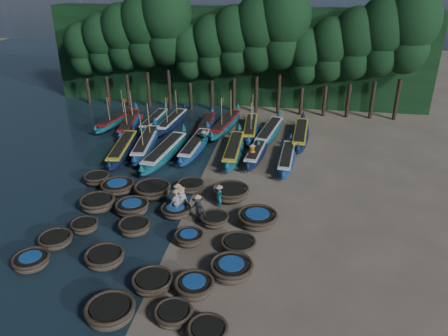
% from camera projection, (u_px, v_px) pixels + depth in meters
% --- Properties ---
extents(ground, '(120.00, 120.00, 0.00)m').
position_uv_depth(ground, '(187.00, 207.00, 28.05)').
color(ground, gray).
rests_on(ground, ground).
extents(foliage_wall, '(40.00, 3.00, 10.00)m').
position_uv_depth(foliage_wall, '(238.00, 56.00, 46.83)').
color(foliage_wall, black).
rests_on(foliage_wall, ground).
extents(coracle_2, '(2.25, 2.25, 0.80)m').
position_uv_depth(coracle_2, '(110.00, 311.00, 19.03)').
color(coracle_2, brown).
rests_on(coracle_2, ground).
extents(coracle_3, '(1.97, 1.97, 0.66)m').
position_uv_depth(coracle_3, '(173.00, 314.00, 18.98)').
color(coracle_3, brown).
rests_on(coracle_3, ground).
extents(coracle_4, '(1.92, 1.92, 0.70)m').
position_uv_depth(coracle_4, '(207.00, 332.00, 18.06)').
color(coracle_4, brown).
rests_on(coracle_4, ground).
extents(coracle_5, '(2.24, 2.24, 0.68)m').
position_uv_depth(coracle_5, '(31.00, 261.00, 22.33)').
color(coracle_5, brown).
rests_on(coracle_5, ground).
extents(coracle_6, '(2.50, 2.50, 0.73)m').
position_uv_depth(coracle_6, '(105.00, 258.00, 22.54)').
color(coracle_6, brown).
rests_on(coracle_6, ground).
extents(coracle_7, '(2.50, 2.50, 0.68)m').
position_uv_depth(coracle_7, '(152.00, 282.00, 20.88)').
color(coracle_7, brown).
rests_on(coracle_7, ground).
extents(coracle_8, '(2.15, 2.15, 0.77)m').
position_uv_depth(coracle_8, '(194.00, 286.00, 20.51)').
color(coracle_8, brown).
rests_on(coracle_8, ground).
extents(coracle_9, '(2.49, 2.49, 0.83)m').
position_uv_depth(coracle_9, '(231.00, 269.00, 21.63)').
color(coracle_9, brown).
rests_on(coracle_9, ground).
extents(coracle_10, '(2.06, 2.06, 0.64)m').
position_uv_depth(coracle_10, '(56.00, 240.00, 24.07)').
color(coracle_10, brown).
rests_on(coracle_10, ground).
extents(coracle_11, '(1.63, 1.63, 0.65)m').
position_uv_depth(coracle_11, '(85.00, 226.00, 25.32)').
color(coracle_11, brown).
rests_on(coracle_11, ground).
extents(coracle_12, '(1.89, 1.89, 0.75)m').
position_uv_depth(coracle_12, '(134.00, 227.00, 25.14)').
color(coracle_12, brown).
rests_on(coracle_12, ground).
extents(coracle_13, '(1.97, 1.97, 0.65)m').
position_uv_depth(coracle_13, '(189.00, 237.00, 24.25)').
color(coracle_13, brown).
rests_on(coracle_13, ground).
extents(coracle_14, '(1.99, 1.99, 0.69)m').
position_uv_depth(coracle_14, '(238.00, 245.00, 23.62)').
color(coracle_14, brown).
rests_on(coracle_14, ground).
extents(coracle_15, '(2.25, 2.25, 0.81)m').
position_uv_depth(coracle_15, '(98.00, 203.00, 27.52)').
color(coracle_15, brown).
rests_on(coracle_15, ground).
extents(coracle_16, '(2.12, 2.12, 0.78)m').
position_uv_depth(coracle_16, '(132.00, 207.00, 27.07)').
color(coracle_16, brown).
rests_on(coracle_16, ground).
extents(coracle_17, '(1.90, 1.90, 0.65)m').
position_uv_depth(coracle_17, '(176.00, 210.00, 26.89)').
color(coracle_17, brown).
rests_on(coracle_17, ground).
extents(coracle_18, '(1.75, 1.75, 0.64)m').
position_uv_depth(coracle_18, '(214.00, 219.00, 25.97)').
color(coracle_18, brown).
rests_on(coracle_18, ground).
extents(coracle_19, '(3.01, 3.01, 0.81)m').
position_uv_depth(coracle_19, '(257.00, 218.00, 25.90)').
color(coracle_19, brown).
rests_on(coracle_19, ground).
extents(coracle_20, '(1.83, 1.83, 0.73)m').
position_uv_depth(coracle_20, '(97.00, 179.00, 30.74)').
color(coracle_20, brown).
rests_on(coracle_20, ground).
extents(coracle_21, '(2.57, 2.57, 0.76)m').
position_uv_depth(coracle_21, '(118.00, 187.00, 29.57)').
color(coracle_21, brown).
rests_on(coracle_21, ground).
extents(coracle_22, '(2.90, 2.90, 0.85)m').
position_uv_depth(coracle_22, '(152.00, 190.00, 29.08)').
color(coracle_22, brown).
rests_on(coracle_22, ground).
extents(coracle_23, '(1.91, 1.91, 0.65)m').
position_uv_depth(coracle_23, '(191.00, 186.00, 29.83)').
color(coracle_23, brown).
rests_on(coracle_23, ground).
extents(coracle_24, '(2.87, 2.87, 0.85)m').
position_uv_depth(coracle_24, '(230.00, 192.00, 28.75)').
color(coracle_24, brown).
rests_on(coracle_24, ground).
extents(long_boat_2, '(2.49, 8.19, 1.45)m').
position_uv_depth(long_boat_2, '(123.00, 149.00, 35.23)').
color(long_boat_2, black).
rests_on(long_boat_2, ground).
extents(long_boat_3, '(2.53, 8.59, 3.68)m').
position_uv_depth(long_boat_3, '(146.00, 144.00, 36.13)').
color(long_boat_3, navy).
rests_on(long_boat_3, ground).
extents(long_boat_4, '(2.50, 8.85, 1.57)m').
position_uv_depth(long_boat_4, '(165.00, 152.00, 34.55)').
color(long_boat_4, '#10535F').
rests_on(long_boat_4, ground).
extents(long_boat_5, '(1.94, 8.15, 1.44)m').
position_uv_depth(long_boat_5, '(195.00, 146.00, 35.82)').
color(long_boat_5, navy).
rests_on(long_boat_5, ground).
extents(long_boat_6, '(1.64, 8.31, 1.46)m').
position_uv_depth(long_boat_6, '(234.00, 150.00, 35.04)').
color(long_boat_6, '#10535F').
rests_on(long_boat_6, ground).
extents(long_boat_7, '(2.06, 7.55, 1.33)m').
position_uv_depth(long_boat_7, '(257.00, 151.00, 34.92)').
color(long_boat_7, black).
rests_on(long_boat_7, ground).
extents(long_boat_8, '(1.63, 7.30, 1.29)m').
position_uv_depth(long_boat_8, '(287.00, 158.00, 33.69)').
color(long_boat_8, navy).
rests_on(long_boat_8, ground).
extents(long_boat_9, '(2.52, 7.35, 3.16)m').
position_uv_depth(long_boat_9, '(117.00, 120.00, 41.73)').
color(long_boat_9, '#10535F').
rests_on(long_boat_9, ground).
extents(long_boat_10, '(2.66, 7.93, 3.41)m').
position_uv_depth(long_boat_10, '(129.00, 124.00, 40.64)').
color(long_boat_10, navy).
rests_on(long_boat_10, ground).
extents(long_boat_11, '(1.50, 7.29, 1.28)m').
position_uv_depth(long_boat_11, '(154.00, 121.00, 41.60)').
color(long_boat_11, '#10535F').
rests_on(long_boat_11, ground).
extents(long_boat_12, '(2.00, 7.76, 3.31)m').
position_uv_depth(long_boat_12, '(172.00, 122.00, 41.22)').
color(long_boat_12, black).
rests_on(long_boat_12, ground).
extents(long_boat_13, '(1.48, 7.37, 1.30)m').
position_uv_depth(long_boat_13, '(206.00, 126.00, 40.31)').
color(long_boat_13, navy).
rests_on(long_boat_13, ground).
extents(long_boat_14, '(2.67, 8.30, 3.56)m').
position_uv_depth(long_boat_14, '(226.00, 124.00, 40.47)').
color(long_boat_14, '#10535F').
rests_on(long_boat_14, ground).
extents(long_boat_15, '(1.84, 7.96, 3.39)m').
position_uv_depth(long_boat_15, '(250.00, 128.00, 39.59)').
color(long_boat_15, navy).
rests_on(long_boat_15, ground).
extents(long_boat_16, '(2.76, 8.21, 1.46)m').
position_uv_depth(long_boat_16, '(269.00, 132.00, 38.65)').
color(long_boat_16, '#10535F').
rests_on(long_boat_16, ground).
extents(long_boat_17, '(1.86, 8.37, 1.48)m').
position_uv_depth(long_boat_17, '(300.00, 135.00, 38.05)').
color(long_boat_17, black).
rests_on(long_boat_17, ground).
extents(fisherman_0, '(0.96, 0.97, 1.89)m').
position_uv_depth(fisherman_0, '(181.00, 199.00, 27.14)').
color(fisherman_0, silver).
rests_on(fisherman_0, ground).
extents(fisherman_1, '(0.66, 0.66, 1.74)m').
position_uv_depth(fisherman_1, '(219.00, 195.00, 27.57)').
color(fisherman_1, '#186867').
rests_on(fisherman_1, ground).
extents(fisherman_2, '(0.96, 0.79, 2.00)m').
position_uv_depth(fisherman_2, '(178.00, 197.00, 27.24)').
color(fisherman_2, '#C26F19').
rests_on(fisherman_2, ground).
extents(fisherman_3, '(1.29, 1.01, 1.95)m').
position_uv_depth(fisherman_3, '(198.00, 208.00, 26.07)').
color(fisherman_3, black).
rests_on(fisherman_3, ground).
extents(fisherman_4, '(0.95, 1.07, 1.94)m').
position_uv_depth(fisherman_4, '(177.00, 202.00, 26.75)').
color(fisherman_4, silver).
rests_on(fisherman_4, ground).
extents(fisherman_5, '(0.74, 1.60, 1.86)m').
position_uv_depth(fisherman_5, '(204.00, 141.00, 36.04)').
color(fisherman_5, '#186867').
rests_on(fisherman_5, ground).
extents(fisherman_6, '(0.88, 0.73, 1.73)m').
position_uv_depth(fisherman_6, '(252.00, 154.00, 33.66)').
color(fisherman_6, '#C26F19').
rests_on(fisherman_6, ground).
extents(tree_0, '(3.68, 3.68, 8.68)m').
position_uv_depth(tree_0, '(82.00, 49.00, 45.68)').
color(tree_0, black).
rests_on(tree_0, ground).
extents(tree_1, '(4.09, 4.09, 9.65)m').
position_uv_depth(tree_1, '(102.00, 43.00, 45.05)').
color(tree_1, black).
rests_on(tree_1, ground).
extents(tree_2, '(4.51, 4.51, 10.63)m').
position_uv_depth(tree_2, '(123.00, 36.00, 44.41)').
color(tree_2, black).
rests_on(tree_2, ground).
extents(tree_3, '(4.92, 4.92, 11.60)m').
position_uv_depth(tree_3, '(144.00, 30.00, 43.78)').
color(tree_3, black).
rests_on(tree_3, ground).
extents(tree_4, '(5.34, 5.34, 12.58)m').
position_uv_depth(tree_4, '(166.00, 24.00, 43.15)').
color(tree_4, black).
rests_on(tree_4, ground).
extents(tree_5, '(3.68, 3.68, 8.68)m').
position_uv_depth(tree_5, '(189.00, 52.00, 43.97)').
color(tree_5, black).
rests_on(tree_5, ground).
extents(tree_6, '(4.09, 4.09, 9.65)m').
position_uv_depth(tree_6, '(212.00, 46.00, 43.33)').
color(tree_6, black).
rests_on(tree_6, ground).
extents(tree_7, '(4.51, 4.51, 10.63)m').
position_uv_depth(tree_7, '(234.00, 40.00, 42.70)').
color(tree_7, black).
rests_on(tree_7, ground).
extents(tree_8, '(4.92, 4.92, 11.60)m').
position_uv_depth(tree_8, '(258.00, 33.00, 42.07)').
color(tree_8, black).
rests_on(tree_8, ground).
extents(tree_9, '(5.34, 5.34, 12.58)m').
position_uv_depth(tree_9, '(282.00, 26.00, 41.44)').
color(tree_9, black).
rests_on(tree_9, ground).
extents(tree_10, '(3.68, 3.68, 8.68)m').
position_uv_depth(tree_10, '(305.00, 56.00, 42.26)').
color(tree_10, black).
rests_on(tree_10, ground).
extents(tree_11, '(4.09, 4.09, 9.65)m').
position_uv_depth(tree_11, '(330.00, 49.00, 41.62)').
color(tree_11, black).
rests_on(tree_11, ground).
extents(tree_12, '(4.51, 4.51, 10.63)m').
position_uv_depth(tree_12, '(355.00, 43.00, 40.99)').
color(tree_12, black).
rests_on(tree_12, ground).
extents(tree_13, '(4.92, 4.92, 11.60)m').
position_uv_depth(tree_13, '(382.00, 36.00, 40.36)').
color(tree_13, black).
rests_on(tree_13, ground).
extents(tree_14, '(5.34, 5.34, 12.58)m').
position_uv_depth(tree_14, '(409.00, 29.00, 39.73)').
color(tree_14, black).
rests_on(tree_14, ground).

